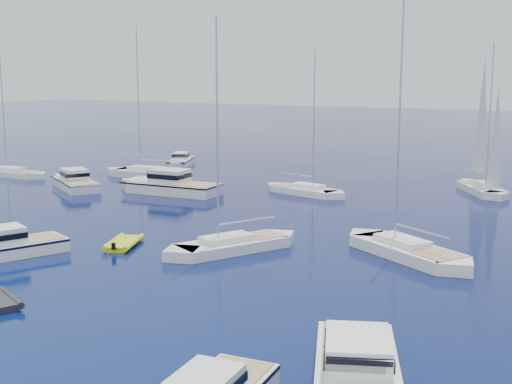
# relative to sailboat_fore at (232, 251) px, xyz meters

# --- Properties ---
(ground) EXTENTS (400.00, 400.00, 0.00)m
(ground) POSITION_rel_sailboat_fore_xyz_m (-2.31, -13.64, 0.00)
(ground) COLOR navy
(ground) RESTS_ON ground
(motor_cruiser_centre) EXTENTS (11.87, 4.33, 3.06)m
(motor_cruiser_centre) POSITION_rel_sailboat_fore_xyz_m (-17.04, 15.78, 0.00)
(motor_cruiser_centre) COLOR silver
(motor_cruiser_centre) RESTS_ON ground
(motor_cruiser_far_l) EXTENTS (10.02, 7.71, 2.59)m
(motor_cruiser_far_l) POSITION_rel_sailboat_fore_xyz_m (-27.27, 13.44, 0.00)
(motor_cruiser_far_l) COLOR silver
(motor_cruiser_far_l) RESTS_ON ground
(motor_cruiser_horizon) EXTENTS (5.31, 8.19, 2.07)m
(motor_cruiser_horizon) POSITION_rel_sailboat_fore_xyz_m (-28.20, 33.43, 0.00)
(motor_cruiser_horizon) COLOR silver
(motor_cruiser_horizon) RESTS_ON ground
(sailboat_fore) EXTENTS (7.33, 10.90, 15.85)m
(sailboat_fore) POSITION_rel_sailboat_fore_xyz_m (0.00, 0.00, 0.00)
(sailboat_fore) COLOR silver
(sailboat_fore) RESTS_ON ground
(sailboat_mid_r) EXTENTS (11.56, 8.53, 17.11)m
(sailboat_mid_r) POSITION_rel_sailboat_fore_xyz_m (10.61, 4.29, 0.00)
(sailboat_mid_r) COLOR white
(sailboat_mid_r) RESTS_ON ground
(sailboat_mid_l) EXTENTS (10.16, 2.91, 14.83)m
(sailboat_mid_l) POSITION_rel_sailboat_fore_xyz_m (-39.11, 15.91, 0.00)
(sailboat_mid_l) COLOR white
(sailboat_mid_l) RESTS_ON ground
(sailboat_centre) EXTENTS (10.11, 4.52, 14.39)m
(sailboat_centre) POSITION_rel_sailboat_fore_xyz_m (-5.03, 21.89, 0.00)
(sailboat_centre) COLOR white
(sailboat_centre) RESTS_ON ground
(sailboat_sails_r) EXTENTS (7.74, 10.08, 15.06)m
(sailboat_sails_r) POSITION_rel_sailboat_fore_xyz_m (9.90, 31.19, 0.00)
(sailboat_sails_r) COLOR white
(sailboat_sails_r) RESTS_ON ground
(sailboat_far_l) EXTENTS (12.17, 4.70, 17.44)m
(sailboat_far_l) POSITION_rel_sailboat_fore_xyz_m (-25.28, 23.29, 0.00)
(sailboat_far_l) COLOR silver
(sailboat_far_l) RESTS_ON ground
(tender_yellow) EXTENTS (3.57, 4.59, 0.95)m
(tender_yellow) POSITION_rel_sailboat_fore_xyz_m (-7.14, -2.62, 0.00)
(tender_yellow) COLOR #D4DE0D
(tender_yellow) RESTS_ON ground
(tender_grey_far) EXTENTS (4.88, 4.15, 0.95)m
(tender_grey_far) POSITION_rel_sailboat_fore_xyz_m (-24.95, 25.99, 0.00)
(tender_grey_far) COLOR black
(tender_grey_far) RESTS_ON ground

